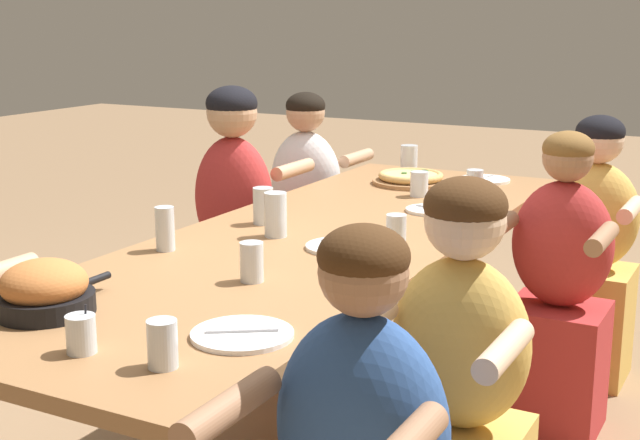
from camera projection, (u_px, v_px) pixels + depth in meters
dining_table at (320, 254)px, 3.00m from camera, size 2.77×0.93×0.78m
pizza_board_main at (411, 178)px, 3.85m from camera, size 0.33×0.33×0.05m
skillet_bowl at (45, 290)px, 2.19m from camera, size 0.35×0.24×0.14m
empty_plate_a at (242, 334)px, 2.04m from camera, size 0.24×0.24×0.02m
empty_plate_b at (341, 247)px, 2.81m from camera, size 0.23×0.23×0.02m
empty_plate_c at (484, 180)px, 3.92m from camera, size 0.22×0.22×0.02m
empty_plate_d at (430, 210)px, 3.33m from camera, size 0.18×0.18×0.02m
cocktail_glass_blue at (81, 336)px, 1.94m from camera, size 0.07×0.07×0.11m
drinking_glass_a at (163, 347)px, 1.86m from camera, size 0.06×0.06×0.10m
drinking_glass_b at (252, 264)px, 2.46m from camera, size 0.07×0.07×0.11m
drinking_glass_c at (396, 233)px, 2.76m from camera, size 0.06×0.06×0.12m
drinking_glass_d at (419, 185)px, 3.59m from camera, size 0.07×0.07×0.10m
drinking_glass_e at (409, 161)px, 4.10m from camera, size 0.08×0.08×0.13m
drinking_glass_f at (263, 208)px, 3.12m from camera, size 0.07×0.07×0.13m
drinking_glass_g at (474, 191)px, 3.37m from camera, size 0.06×0.06×0.15m
drinking_glass_h at (165, 231)px, 2.77m from camera, size 0.06×0.06×0.14m
drinking_glass_i at (276, 215)px, 2.94m from camera, size 0.08×0.08×0.15m
diner_near_midleft at (457, 410)px, 2.27m from camera, size 0.51×0.40×1.13m
diner_near_right at (591, 261)px, 3.68m from camera, size 0.51×0.40×1.11m
diner_far_right at (306, 221)px, 4.33m from camera, size 0.51×0.40×1.14m
diner_far_midright at (235, 239)px, 3.79m from camera, size 0.51×0.40×1.22m
diner_near_midright at (559, 300)px, 3.21m from camera, size 0.51×0.40×1.11m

